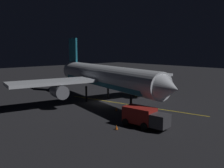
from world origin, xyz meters
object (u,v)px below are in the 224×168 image
Objects in this scene: traffic_cone_far at (140,110)px; traffic_cone_near_left at (158,115)px; ground_crew_worker at (144,116)px; catering_truck at (146,90)px; baggage_truck at (144,117)px; traffic_cone_near_right at (116,109)px; airliner at (102,77)px; traffic_cone_under_wing at (116,127)px.

traffic_cone_near_left is at bearing 90.24° from traffic_cone_far.
traffic_cone_far is (-3.78, -3.92, -0.64)m from ground_crew_worker.
traffic_cone_near_left is (10.14, 10.69, -0.95)m from catering_truck.
catering_truck is 12.59m from traffic_cone_far.
baggage_truck reaches higher than catering_truck.
traffic_cone_near_right is at bearing 19.97° from catering_truck.
ground_crew_worker is 3.16× the size of traffic_cone_near_right.
airliner is 12.95m from traffic_cone_near_left.
traffic_cone_near_right is 8.73m from traffic_cone_under_wing.
catering_truck is 14.77m from traffic_cone_near_left.
catering_truck reaches higher than traffic_cone_far.
traffic_cone_far is (0.34, 8.93, -4.20)m from airliner.
traffic_cone_far is at bearing -157.09° from traffic_cone_under_wing.
traffic_cone_under_wing is (3.04, -1.54, -0.96)m from baggage_truck.
ground_crew_worker is 4.28m from traffic_cone_under_wing.
traffic_cone_near_right is 1.00× the size of traffic_cone_under_wing.
traffic_cone_near_left is at bearing -162.17° from baggage_truck.
baggage_truck is 10.56× the size of traffic_cone_far.
traffic_cone_near_left is at bearing 107.57° from traffic_cone_near_right.
traffic_cone_near_left is (-4.95, -1.59, -0.96)m from baggage_truck.
traffic_cone_under_wing is (6.00, 6.34, 0.00)m from traffic_cone_near_right.
traffic_cone_under_wing is (18.13, 10.75, -0.95)m from catering_truck.
ground_crew_worker is at bearing 46.04° from traffic_cone_far.
traffic_cone_far is at bearing 87.85° from airliner.
airliner is 19.99× the size of ground_crew_worker.
catering_truck is (-15.09, -12.28, -0.01)m from baggage_truck.
catering_truck is at bearing -160.03° from traffic_cone_near_right.
catering_truck is at bearing -144.01° from traffic_cone_far.
ground_crew_worker is at bearing -139.38° from baggage_truck.
airliner is at bearing -92.15° from traffic_cone_far.
traffic_cone_near_left is 6.59m from traffic_cone_near_right.
traffic_cone_near_right is (12.13, 4.41, -0.95)m from catering_truck.
baggage_truck is 10.56× the size of traffic_cone_under_wing.
ground_crew_worker is at bearing 39.03° from catering_truck.
traffic_cone_near_right is at bearing -104.67° from ground_crew_worker.
catering_truck is 10.64× the size of traffic_cone_under_wing.
ground_crew_worker is 3.16× the size of traffic_cone_far.
catering_truck is at bearing 171.02° from airliner.
catering_truck is 12.94m from traffic_cone_near_right.
baggage_truck is 8.47m from traffic_cone_near_right.
airliner reaches higher than ground_crew_worker.
traffic_cone_far is at bearing -135.14° from baggage_truck.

